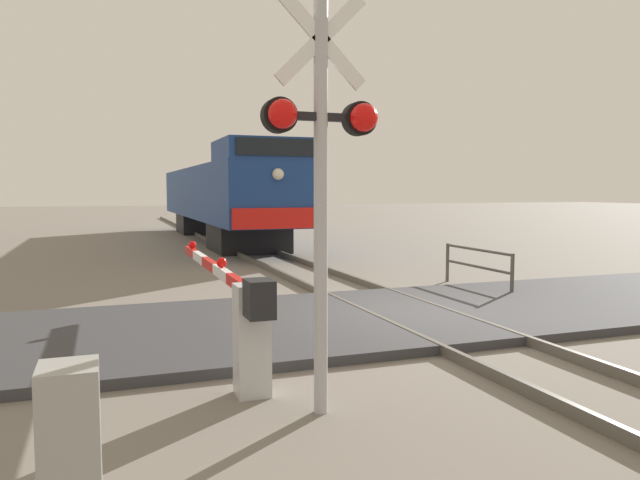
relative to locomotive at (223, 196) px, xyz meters
name	(u,v)px	position (x,y,z in m)	size (l,w,h in m)	color
ground_plane	(409,318)	(0.00, -17.20, -2.01)	(160.00, 160.00, 0.00)	slate
rail_track_left	(372,317)	(-0.72, -17.20, -1.94)	(0.08, 80.00, 0.15)	#59544C
rail_track_right	(444,311)	(0.72, -17.20, -1.94)	(0.08, 80.00, 0.15)	#59544C
road_surface	(409,314)	(0.00, -17.20, -1.94)	(36.00, 4.58, 0.14)	#38383A
locomotive	(223,196)	(0.00, 0.00, 0.00)	(3.04, 18.47, 3.90)	black
crossing_signal	(321,153)	(-3.02, -20.91, 0.62)	(1.18, 0.33, 4.21)	#ADADB2
crossing_gate	(238,309)	(-3.55, -19.46, -1.17)	(0.36, 5.67, 1.35)	silver
utility_cabinet	(70,451)	(-5.30, -22.39, -1.44)	(0.38, 0.43, 1.14)	#999993
guard_railing	(477,262)	(2.94, -14.98, -1.39)	(0.08, 2.57, 0.95)	#4C4742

